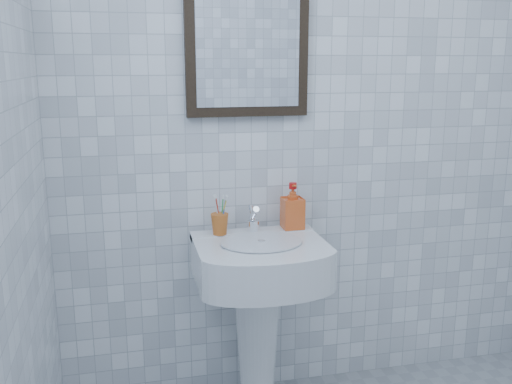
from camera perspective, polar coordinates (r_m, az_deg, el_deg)
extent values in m
cube|color=white|center=(2.45, 5.87, 7.96)|extent=(2.20, 0.02, 2.50)
cone|color=white|center=(2.45, 0.12, -14.80)|extent=(0.20, 0.20, 0.64)
cube|color=white|center=(2.26, 0.39, -6.84)|extent=(0.51, 0.36, 0.15)
cube|color=white|center=(2.37, -0.40, -4.18)|extent=(0.51, 0.09, 0.03)
cylinder|color=silver|center=(2.21, 0.55, -4.99)|extent=(0.32, 0.32, 0.01)
cylinder|color=white|center=(2.34, -0.28, -3.44)|extent=(0.05, 0.05, 0.05)
cylinder|color=white|center=(2.31, -0.20, -2.15)|extent=(0.03, 0.09, 0.08)
cylinder|color=white|center=(2.35, -0.39, -2.40)|extent=(0.03, 0.05, 0.09)
imported|color=red|center=(2.38, 3.68, -1.39)|extent=(0.09, 0.09, 0.19)
cube|color=black|center=(2.35, -0.88, 15.14)|extent=(0.50, 0.04, 0.62)
cube|color=white|center=(2.33, -0.78, 15.15)|extent=(0.42, 0.00, 0.54)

